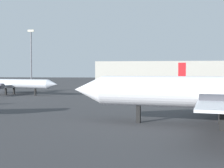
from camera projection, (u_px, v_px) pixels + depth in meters
name	position (u px, v px, depth m)	size (l,w,h in m)	color
airplane_at_gate	(212.00, 92.00, 31.54)	(32.49, 25.12, 11.50)	white
airplane_far_left	(12.00, 83.00, 76.88)	(27.09, 23.50, 9.05)	silver
airplane_far_right	(207.00, 82.00, 89.55)	(22.63, 23.27, 8.94)	#B2BCCC
light_mast_left	(31.00, 55.00, 111.67)	(2.40, 0.50, 22.17)	slate
terminal_building	(193.00, 74.00, 122.06)	(80.25, 18.28, 10.30)	beige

